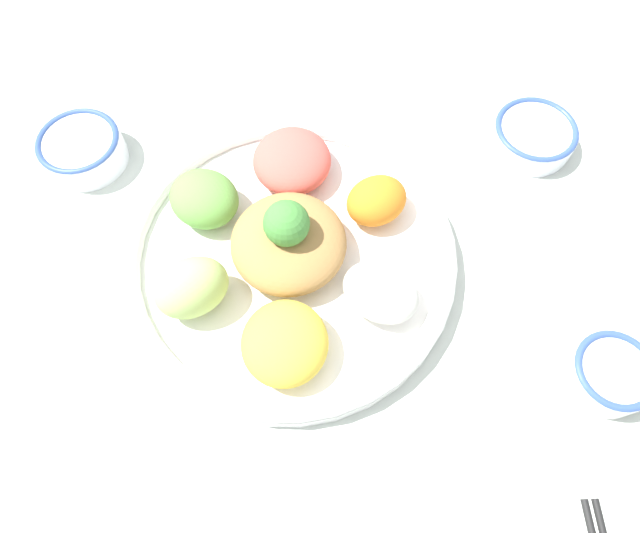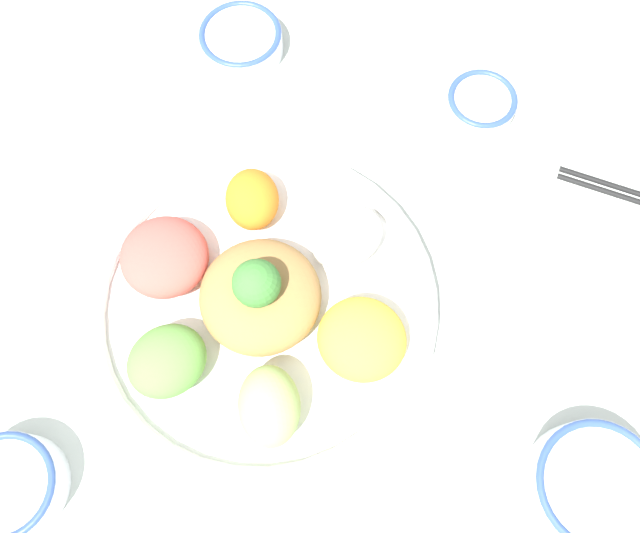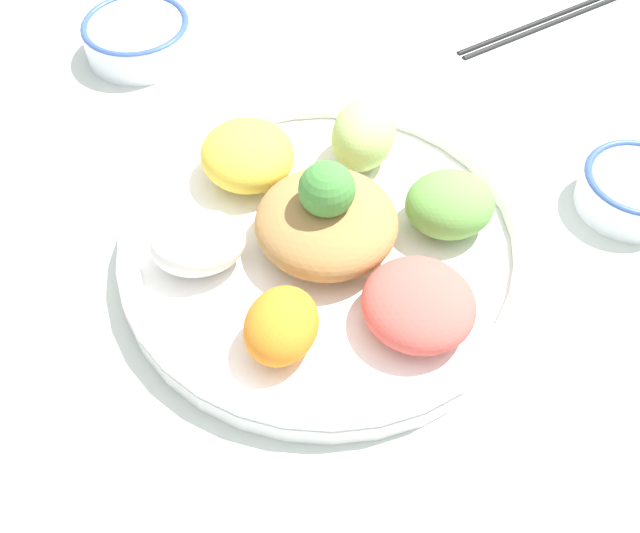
{
  "view_description": "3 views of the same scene",
  "coord_description": "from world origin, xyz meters",
  "px_view_note": "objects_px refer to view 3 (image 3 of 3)",
  "views": [
    {
      "loc": [
        0.05,
        -0.28,
        0.54
      ],
      "look_at": [
        0.07,
        -0.04,
        0.04
      ],
      "focal_mm": 30.0,
      "sensor_mm": 36.0,
      "label": 1
    },
    {
      "loc": [
        -0.12,
        -0.13,
        0.64
      ],
      "look_at": [
        0.08,
        -0.06,
        0.06
      ],
      "focal_mm": 35.0,
      "sensor_mm": 36.0,
      "label": 2
    },
    {
      "loc": [
        0.34,
        0.27,
        0.52
      ],
      "look_at": [
        0.08,
        0.02,
        0.04
      ],
      "focal_mm": 42.0,
      "sensor_mm": 36.0,
      "label": 3
    }
  ],
  "objects_px": {
    "rice_bowl_blue": "(634,188)",
    "chopsticks_pair_far": "(542,22)",
    "rice_bowl_plain": "(138,36)",
    "salad_platter": "(327,235)"
  },
  "relations": [
    {
      "from": "salad_platter",
      "to": "chopsticks_pair_far",
      "type": "bearing_deg",
      "value": -172.26
    },
    {
      "from": "chopsticks_pair_far",
      "to": "salad_platter",
      "type": "bearing_deg",
      "value": -157.0
    },
    {
      "from": "rice_bowl_blue",
      "to": "rice_bowl_plain",
      "type": "xyz_separation_m",
      "value": [
        0.17,
        -0.51,
        0.0
      ]
    },
    {
      "from": "salad_platter",
      "to": "rice_bowl_plain",
      "type": "bearing_deg",
      "value": -100.47
    },
    {
      "from": "rice_bowl_blue",
      "to": "chopsticks_pair_far",
      "type": "xyz_separation_m",
      "value": [
        -0.19,
        -0.22,
        -0.02
      ]
    },
    {
      "from": "rice_bowl_blue",
      "to": "rice_bowl_plain",
      "type": "distance_m",
      "value": 0.54
    },
    {
      "from": "salad_platter",
      "to": "rice_bowl_blue",
      "type": "xyz_separation_m",
      "value": [
        -0.24,
        0.16,
        -0.01
      ]
    },
    {
      "from": "rice_bowl_blue",
      "to": "chopsticks_pair_far",
      "type": "bearing_deg",
      "value": -130.45
    },
    {
      "from": "rice_bowl_blue",
      "to": "rice_bowl_plain",
      "type": "bearing_deg",
      "value": -71.21
    },
    {
      "from": "salad_platter",
      "to": "rice_bowl_blue",
      "type": "distance_m",
      "value": 0.29
    }
  ]
}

